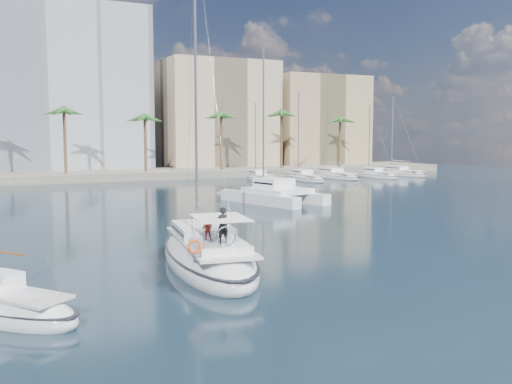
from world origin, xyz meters
name	(u,v)px	position (x,y,z in m)	size (l,w,h in m)	color
ground	(289,253)	(0.00, 0.00, 0.00)	(160.00, 160.00, 0.00)	black
quay	(105,175)	(0.00, 61.00, 0.60)	(120.00, 14.00, 1.20)	gray
building_modern	(16,91)	(-12.00, 73.00, 14.00)	(42.00, 16.00, 28.00)	silver
building_beige	(217,117)	(22.00, 70.00, 10.00)	(20.00, 14.00, 20.00)	tan
building_tan_right	(316,123)	(42.00, 68.00, 9.00)	(18.00, 12.00, 18.00)	tan
palm_centre	(108,111)	(0.00, 57.00, 10.28)	(3.60, 3.60, 12.30)	brown
palm_right	(309,114)	(34.00, 57.00, 10.28)	(3.60, 3.60, 12.30)	brown
main_sloop	(208,256)	(-5.47, -1.22, 0.57)	(5.75, 13.44, 19.33)	white
catamaran	(275,192)	(10.22, 22.39, 1.11)	(8.22, 11.81, 15.80)	white
seagull	(196,235)	(-4.26, 4.27, 0.73)	(0.97, 0.42, 0.18)	silver
moored_yacht_a	(260,181)	(20.00, 47.00, 0.00)	(2.72, 9.35, 11.90)	white
moored_yacht_b	(305,181)	(26.50, 45.00, 0.00)	(3.14, 10.78, 13.72)	white
moored_yacht_c	(335,178)	(33.00, 47.00, 0.00)	(3.55, 12.21, 15.54)	white
moored_yacht_d	(376,178)	(39.50, 45.00, 0.00)	(2.72, 9.35, 11.90)	white
moored_yacht_e	(401,176)	(46.00, 47.00, 0.00)	(3.14, 10.78, 13.72)	white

